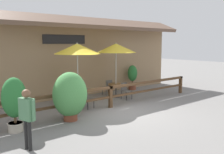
{
  "coord_description": "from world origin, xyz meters",
  "views": [
    {
      "loc": [
        -6.75,
        -7.23,
        2.8
      ],
      "look_at": [
        0.43,
        1.46,
        1.28
      ],
      "focal_mm": 40.0,
      "sensor_mm": 36.0,
      "label": 1
    }
  ],
  "objects": [
    {
      "name": "dining_table_middle",
      "position": [
        1.6,
        2.55,
        0.56
      ],
      "size": [
        0.84,
        0.84,
        0.7
      ],
      "color": "brown",
      "rests_on": "ground"
    },
    {
      "name": "ground_plane",
      "position": [
        0.0,
        0.0,
        0.0
      ],
      "size": [
        60.0,
        60.0,
        0.0
      ],
      "primitive_type": "plane",
      "color": "slate"
    },
    {
      "name": "building_facade",
      "position": [
        -0.0,
        4.1,
        2.17
      ],
      "size": [
        14.28,
        1.49,
        4.23
      ],
      "color": "#997A56",
      "rests_on": "ground"
    },
    {
      "name": "dining_table_near",
      "position": [
        -0.88,
        2.3,
        0.56
      ],
      "size": [
        0.84,
        0.84,
        0.7
      ],
      "color": "brown",
      "rests_on": "ground"
    },
    {
      "name": "potted_plant_broad_leaf",
      "position": [
        -2.28,
        0.57,
        0.94
      ],
      "size": [
        1.28,
        1.15,
        1.78
      ],
      "color": "brown",
      "rests_on": "ground"
    },
    {
      "name": "patio_railing",
      "position": [
        0.0,
        1.05,
        0.7
      ],
      "size": [
        10.4,
        0.14,
        0.95
      ],
      "color": "brown",
      "rests_on": "ground"
    },
    {
      "name": "potted_plant_small_flowering",
      "position": [
        3.76,
        3.55,
        0.83
      ],
      "size": [
        0.61,
        0.55,
        1.49
      ],
      "color": "brown",
      "rests_on": "ground"
    },
    {
      "name": "patio_umbrella_near",
      "position": [
        -0.88,
        2.3,
        2.56
      ],
      "size": [
        2.07,
        2.07,
        2.83
      ],
      "color": "#B7B2A8",
      "rests_on": "ground"
    },
    {
      "name": "chair_near_wallside",
      "position": [
        -0.84,
        2.95,
        0.46
      ],
      "size": [
        0.45,
        0.45,
        0.84
      ],
      "rotation": [
        0.0,
        0.0,
        3.07
      ],
      "color": "#514C47",
      "rests_on": "ground"
    },
    {
      "name": "pedestrian",
      "position": [
        -4.45,
        -0.97,
        1.05
      ],
      "size": [
        0.31,
        0.56,
        1.63
      ],
      "rotation": [
        0.0,
        0.0,
        1.84
      ],
      "color": "black",
      "rests_on": "ground"
    },
    {
      "name": "chair_near_streetside",
      "position": [
        -0.86,
        1.64,
        0.46
      ],
      "size": [
        0.5,
        0.5,
        0.84
      ],
      "rotation": [
        0.0,
        0.0,
        0.22
      ],
      "color": "#514C47",
      "rests_on": "ground"
    },
    {
      "name": "potted_plant_entrance_palm",
      "position": [
        -4.24,
        0.66,
        1.02
      ],
      "size": [
        0.78,
        0.7,
        1.75
      ],
      "color": "#B7AD99",
      "rests_on": "ground"
    },
    {
      "name": "chair_middle_wallside",
      "position": [
        1.59,
        3.23,
        0.46
      ],
      "size": [
        0.45,
        0.45,
        0.84
      ],
      "rotation": [
        0.0,
        0.0,
        3.06
      ],
      "color": "#514C47",
      "rests_on": "ground"
    },
    {
      "name": "patio_umbrella_middle",
      "position": [
        1.6,
        2.55,
        2.56
      ],
      "size": [
        2.07,
        2.07,
        2.83
      ],
      "color": "#B7B2A8",
      "rests_on": "ground"
    },
    {
      "name": "chair_middle_streetside",
      "position": [
        1.66,
        1.87,
        0.46
      ],
      "size": [
        0.45,
        0.45,
        0.84
      ],
      "rotation": [
        0.0,
        0.0,
        0.08
      ],
      "color": "#514C47",
      "rests_on": "ground"
    }
  ]
}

